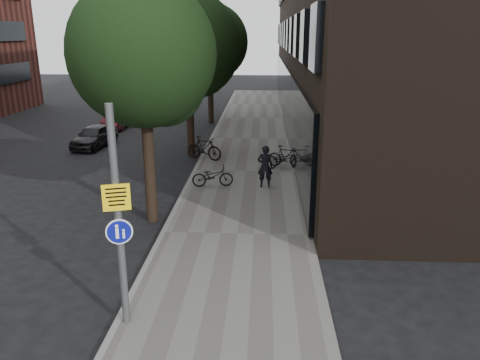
# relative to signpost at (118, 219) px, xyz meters

# --- Properties ---
(ground) EXTENTS (120.00, 120.00, 0.00)m
(ground) POSITION_rel_signpost_xyz_m (1.80, 1.27, -2.42)
(ground) COLOR black
(ground) RESTS_ON ground
(sidewalk) EXTENTS (4.50, 60.00, 0.12)m
(sidewalk) POSITION_rel_signpost_xyz_m (2.05, 11.27, -2.36)
(sidewalk) COLOR #605D59
(sidewalk) RESTS_ON ground
(curb_edge) EXTENTS (0.15, 60.00, 0.13)m
(curb_edge) POSITION_rel_signpost_xyz_m (-0.20, 11.27, -2.35)
(curb_edge) COLOR slate
(curb_edge) RESTS_ON ground
(street_tree_near) EXTENTS (4.40, 4.40, 7.50)m
(street_tree_near) POSITION_rel_signpost_xyz_m (-0.73, 5.91, 2.69)
(street_tree_near) COLOR black
(street_tree_near) RESTS_ON ground
(street_tree_mid) EXTENTS (5.00, 5.00, 7.80)m
(street_tree_mid) POSITION_rel_signpost_xyz_m (-0.73, 14.41, 2.70)
(street_tree_mid) COLOR black
(street_tree_mid) RESTS_ON ground
(street_tree_far) EXTENTS (5.00, 5.00, 7.80)m
(street_tree_far) POSITION_rel_signpost_xyz_m (-0.73, 23.41, 2.70)
(street_tree_far) COLOR black
(street_tree_far) RESTS_ON ground
(signpost) EXTENTS (0.51, 0.18, 4.55)m
(signpost) POSITION_rel_signpost_xyz_m (0.00, 0.00, 0.00)
(signpost) COLOR #595B5E
(signpost) RESTS_ON sidewalk
(pedestrian) EXTENTS (0.60, 0.40, 1.65)m
(pedestrian) POSITION_rel_signpost_xyz_m (2.87, 9.13, -1.47)
(pedestrian) COLOR black
(pedestrian) RESTS_ON sidewalk
(parked_bike_facade_near) EXTENTS (1.84, 0.69, 0.96)m
(parked_bike_facade_near) POSITION_rel_signpost_xyz_m (3.73, 11.60, -1.82)
(parked_bike_facade_near) COLOR black
(parked_bike_facade_near) RESTS_ON sidewalk
(parked_bike_facade_far) EXTENTS (1.68, 0.84, 0.97)m
(parked_bike_facade_far) POSITION_rel_signpost_xyz_m (3.80, 12.01, -1.81)
(parked_bike_facade_far) COLOR black
(parked_bike_facade_far) RESTS_ON sidewalk
(parked_bike_curb_near) EXTENTS (1.66, 0.78, 0.84)m
(parked_bike_curb_near) POSITION_rel_signpost_xyz_m (0.83, 9.07, -1.88)
(parked_bike_curb_near) COLOR black
(parked_bike_curb_near) RESTS_ON sidewalk
(parked_bike_curb_far) EXTENTS (1.89, 1.23, 1.11)m
(parked_bike_curb_far) POSITION_rel_signpost_xyz_m (0.00, 13.10, -1.74)
(parked_bike_curb_far) COLOR black
(parked_bike_curb_far) RESTS_ON sidewalk
(parked_car_near) EXTENTS (1.87, 3.65, 1.19)m
(parked_car_near) POSITION_rel_signpost_xyz_m (-6.26, 15.84, -1.82)
(parked_car_near) COLOR black
(parked_car_near) RESTS_ON ground
(parked_car_mid) EXTENTS (1.30, 3.57, 1.17)m
(parked_car_mid) POSITION_rel_signpost_xyz_m (-6.59, 21.23, -1.83)
(parked_car_mid) COLOR #561822
(parked_car_mid) RESTS_ON ground
(parked_car_far) EXTENTS (1.59, 3.82, 1.10)m
(parked_car_far) POSITION_rel_signpost_xyz_m (-7.15, 29.86, -1.86)
(parked_car_far) COLOR black
(parked_car_far) RESTS_ON ground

